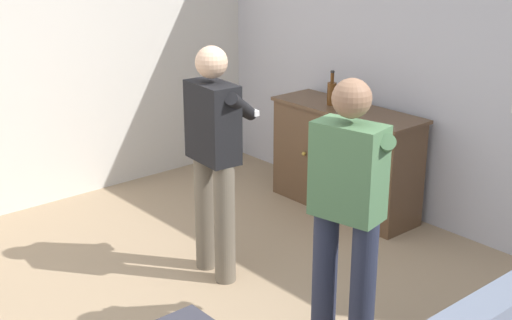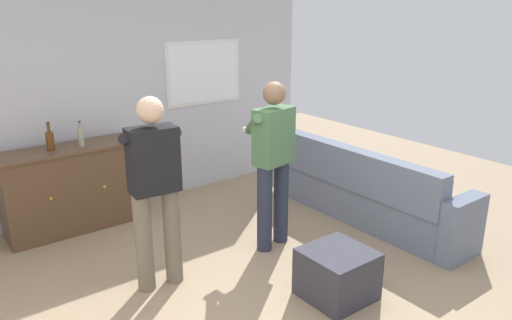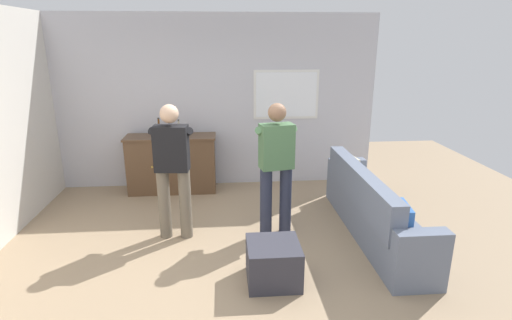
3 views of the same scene
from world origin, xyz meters
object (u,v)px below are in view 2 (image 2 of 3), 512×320
(bottle_wine_green, at_px, (81,136))
(person_standing_right, at_px, (273,158))
(couch, at_px, (362,192))
(person_standing_left, at_px, (154,185))
(sideboard_cabinet, at_px, (72,189))
(bottle_liquor_amber, at_px, (50,140))
(ottoman, at_px, (337,274))

(bottle_wine_green, relative_size, person_standing_right, 0.16)
(couch, distance_m, person_standing_left, 2.53)
(sideboard_cabinet, bearing_deg, bottle_wine_green, -16.71)
(bottle_liquor_amber, bearing_deg, sideboard_cabinet, 9.36)
(sideboard_cabinet, relative_size, bottle_wine_green, 5.26)
(couch, height_order, sideboard_cabinet, sideboard_cabinet)
(person_standing_left, bearing_deg, sideboard_cabinet, 97.88)
(ottoman, distance_m, person_standing_left, 1.70)
(couch, height_order, bottle_wine_green, bottle_wine_green)
(sideboard_cabinet, height_order, bottle_wine_green, bottle_wine_green)
(sideboard_cabinet, height_order, ottoman, sideboard_cabinet)
(bottle_wine_green, height_order, person_standing_left, person_standing_left)
(person_standing_right, bearing_deg, person_standing_left, 179.37)
(bottle_wine_green, relative_size, bottle_liquor_amber, 0.90)
(ottoman, bearing_deg, bottle_wine_green, 113.97)
(person_standing_left, bearing_deg, couch, -3.51)
(bottle_wine_green, distance_m, person_standing_right, 2.06)
(person_standing_right, bearing_deg, bottle_wine_green, 130.29)
(sideboard_cabinet, distance_m, ottoman, 2.99)
(sideboard_cabinet, bearing_deg, person_standing_left, -82.12)
(bottle_wine_green, bearing_deg, person_standing_left, -87.29)
(bottle_liquor_amber, relative_size, person_standing_right, 0.18)
(bottle_wine_green, bearing_deg, person_standing_right, -49.71)
(person_standing_right, bearing_deg, ottoman, -98.45)
(couch, xyz_separation_m, sideboard_cabinet, (-2.67, 1.75, 0.13))
(couch, distance_m, person_standing_right, 1.35)
(bottle_liquor_amber, bearing_deg, person_standing_right, -44.05)
(bottle_liquor_amber, relative_size, ottoman, 0.56)
(person_standing_left, relative_size, person_standing_right, 1.00)
(sideboard_cabinet, distance_m, bottle_liquor_amber, 0.59)
(couch, height_order, person_standing_left, person_standing_left)
(bottle_liquor_amber, bearing_deg, person_standing_left, -76.29)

